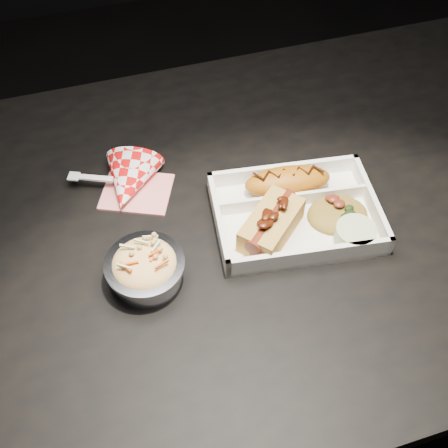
{
  "coord_description": "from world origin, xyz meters",
  "views": [
    {
      "loc": [
        -0.21,
        -0.54,
        1.44
      ],
      "look_at": [
        -0.06,
        -0.06,
        0.81
      ],
      "focal_mm": 45.0,
      "sensor_mm": 36.0,
      "label": 1
    }
  ],
  "objects_px": {
    "fried_pastry": "(288,181)",
    "hotdog": "(271,223)",
    "napkin_fork": "(129,183)",
    "foil_coleslaw_cup": "(145,267)",
    "food_tray": "(295,215)",
    "dining_table": "(249,243)"
  },
  "relations": [
    {
      "from": "fried_pastry",
      "to": "hotdog",
      "type": "height_order",
      "value": "hotdog"
    },
    {
      "from": "hotdog",
      "to": "napkin_fork",
      "type": "distance_m",
      "value": 0.25
    },
    {
      "from": "hotdog",
      "to": "foil_coleslaw_cup",
      "type": "relative_size",
      "value": 1.08
    },
    {
      "from": "foil_coleslaw_cup",
      "to": "napkin_fork",
      "type": "relative_size",
      "value": 0.66
    },
    {
      "from": "hotdog",
      "to": "napkin_fork",
      "type": "relative_size",
      "value": 0.71
    },
    {
      "from": "food_tray",
      "to": "foil_coleslaw_cup",
      "type": "xyz_separation_m",
      "value": [
        -0.25,
        -0.04,
        0.02
      ]
    },
    {
      "from": "fried_pastry",
      "to": "foil_coleslaw_cup",
      "type": "relative_size",
      "value": 1.23
    },
    {
      "from": "dining_table",
      "to": "napkin_fork",
      "type": "bearing_deg",
      "value": 150.52
    },
    {
      "from": "dining_table",
      "to": "foil_coleslaw_cup",
      "type": "relative_size",
      "value": 10.58
    },
    {
      "from": "food_tray",
      "to": "fried_pastry",
      "type": "distance_m",
      "value": 0.06
    },
    {
      "from": "food_tray",
      "to": "napkin_fork",
      "type": "xyz_separation_m",
      "value": [
        -0.24,
        0.14,
        0.01
      ]
    },
    {
      "from": "food_tray",
      "to": "hotdog",
      "type": "bearing_deg",
      "value": -149.23
    },
    {
      "from": "dining_table",
      "to": "fried_pastry",
      "type": "relative_size",
      "value": 8.62
    },
    {
      "from": "fried_pastry",
      "to": "food_tray",
      "type": "bearing_deg",
      "value": -97.58
    },
    {
      "from": "food_tray",
      "to": "fried_pastry",
      "type": "xyz_separation_m",
      "value": [
        0.01,
        0.05,
        0.02
      ]
    },
    {
      "from": "dining_table",
      "to": "food_tray",
      "type": "xyz_separation_m",
      "value": [
        0.06,
        -0.04,
        0.1
      ]
    },
    {
      "from": "dining_table",
      "to": "foil_coleslaw_cup",
      "type": "xyz_separation_m",
      "value": [
        -0.19,
        -0.08,
        0.12
      ]
    },
    {
      "from": "dining_table",
      "to": "napkin_fork",
      "type": "distance_m",
      "value": 0.23
    },
    {
      "from": "dining_table",
      "to": "hotdog",
      "type": "bearing_deg",
      "value": -79.83
    },
    {
      "from": "hotdog",
      "to": "napkin_fork",
      "type": "bearing_deg",
      "value": 97.35
    },
    {
      "from": "napkin_fork",
      "to": "dining_table",
      "type": "bearing_deg",
      "value": -5.93
    },
    {
      "from": "food_tray",
      "to": "napkin_fork",
      "type": "relative_size",
      "value": 1.57
    }
  ]
}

